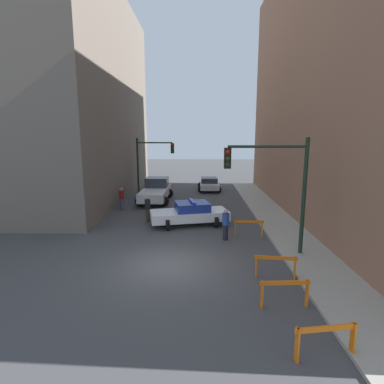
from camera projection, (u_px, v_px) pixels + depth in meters
name	position (u px, v px, depth m)	size (l,w,h in m)	color
ground_plane	(169.00, 265.00, 12.63)	(120.00, 120.00, 0.00)	#424244
sidewalk_right	(317.00, 265.00, 12.46)	(2.40, 44.00, 0.12)	#9E998E
building_corner_left	(42.00, 99.00, 25.17)	(14.00, 20.00, 16.85)	#6B6056
traffic_light_near	(278.00, 179.00, 13.08)	(3.64, 0.35, 5.20)	black
traffic_light_far	(150.00, 158.00, 27.31)	(3.44, 0.35, 5.20)	black
police_car	(190.00, 213.00, 18.31)	(5.00, 3.01, 1.52)	white
white_truck	(156.00, 191.00, 24.99)	(2.67, 5.42, 1.90)	silver
parked_car_near	(209.00, 184.00, 30.10)	(2.31, 4.32, 1.31)	silver
pedestrian_crossing	(148.00, 209.00, 18.93)	(0.49, 0.49, 1.66)	#382D23
pedestrian_corner	(122.00, 198.00, 22.03)	(0.51, 0.51, 1.66)	#474C66
pedestrian_sidewalk	(226.00, 224.00, 15.58)	(0.51, 0.51, 1.66)	black
barrier_front	(326.00, 336.00, 7.18)	(1.59, 0.40, 0.90)	orange
barrier_mid	(285.00, 289.00, 9.41)	(1.60, 0.26, 0.90)	orange
barrier_back	(276.00, 263.00, 11.34)	(1.60, 0.31, 0.90)	orange
barrier_corner	(249.00, 225.00, 16.16)	(1.60, 0.24, 0.90)	orange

